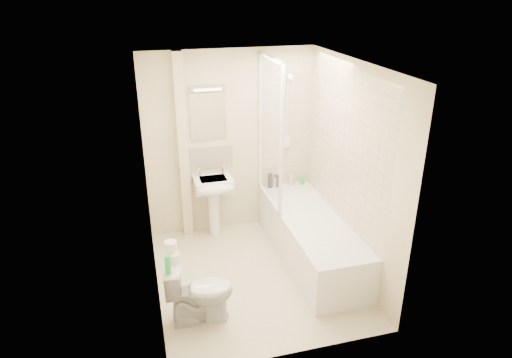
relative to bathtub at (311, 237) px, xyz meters
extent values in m
plane|color=beige|center=(-0.75, -0.20, -0.29)|extent=(2.50, 2.50, 0.00)
cube|color=beige|center=(-0.75, 1.05, 0.91)|extent=(2.20, 0.02, 2.40)
cube|color=beige|center=(-1.85, -0.20, 0.91)|extent=(0.02, 2.50, 2.40)
cube|color=beige|center=(0.35, -0.20, 0.91)|extent=(0.02, 2.50, 2.40)
cube|color=white|center=(-0.75, -0.20, 2.11)|extent=(2.20, 2.50, 0.02)
cube|color=beige|center=(0.00, 1.04, 1.14)|extent=(0.70, 0.01, 1.75)
cube|color=beige|center=(0.34, 0.00, 1.14)|extent=(0.01, 2.10, 1.75)
cube|color=beige|center=(-1.37, 0.99, 0.91)|extent=(0.12, 0.12, 2.40)
cube|color=beige|center=(-1.03, 1.04, 0.74)|extent=(0.60, 0.02, 0.30)
cube|color=white|center=(-1.03, 1.04, 1.29)|extent=(0.46, 0.01, 0.60)
cube|color=silver|center=(-1.03, 1.02, 1.66)|extent=(0.42, 0.07, 0.07)
cube|color=white|center=(0.00, 0.00, -0.01)|extent=(0.70, 2.10, 0.55)
cube|color=white|center=(0.00, 0.00, 0.21)|extent=(0.56, 1.96, 0.05)
cube|color=white|center=(-0.35, 0.60, 1.16)|extent=(0.01, 0.90, 1.80)
cube|color=white|center=(-0.35, 1.03, 1.16)|extent=(0.04, 0.04, 1.80)
cube|color=white|center=(-0.35, 0.15, 1.16)|extent=(0.04, 0.04, 1.80)
cube|color=white|center=(-0.35, 0.60, 2.04)|extent=(0.04, 0.90, 0.04)
cube|color=white|center=(-0.35, 0.60, 0.28)|extent=(0.04, 0.90, 0.03)
cylinder|color=white|center=(0.00, 1.02, 1.26)|extent=(0.02, 0.02, 0.90)
cylinder|color=white|center=(0.00, 1.02, 0.81)|extent=(0.05, 0.05, 0.02)
cylinder|color=white|center=(0.00, 1.02, 1.71)|extent=(0.05, 0.05, 0.02)
cylinder|color=white|center=(0.00, 0.95, 1.74)|extent=(0.08, 0.11, 0.11)
cube|color=white|center=(0.00, 1.01, 0.88)|extent=(0.10, 0.05, 0.14)
cylinder|color=white|center=(-0.02, 0.99, 1.31)|extent=(0.01, 0.13, 0.84)
cylinder|color=white|center=(-1.03, 0.88, 0.04)|extent=(0.14, 0.14, 0.65)
cube|color=white|center=(-1.03, 0.85, 0.45)|extent=(0.48, 0.37, 0.15)
ellipsoid|color=white|center=(-1.03, 0.68, 0.45)|extent=(0.48, 0.20, 0.15)
cube|color=silver|center=(-1.03, 0.85, 0.51)|extent=(0.33, 0.24, 0.04)
cylinder|color=white|center=(-1.18, 0.96, 0.58)|extent=(0.03, 0.03, 0.10)
cylinder|color=white|center=(-0.87, 0.96, 0.58)|extent=(0.03, 0.03, 0.10)
sphere|color=white|center=(-1.18, 0.96, 0.63)|extent=(0.04, 0.04, 0.04)
sphere|color=white|center=(-0.87, 0.96, 0.63)|extent=(0.04, 0.04, 0.04)
cylinder|color=black|center=(-0.23, 0.96, 0.36)|extent=(0.06, 0.06, 0.20)
cylinder|color=silver|center=(-0.15, 0.96, 0.33)|extent=(0.05, 0.05, 0.14)
cylinder|color=black|center=(-0.14, 0.96, 0.35)|extent=(0.06, 0.06, 0.17)
cylinder|color=beige|center=(0.07, 0.96, 0.34)|extent=(0.06, 0.06, 0.15)
cylinder|color=green|center=(0.24, 0.96, 0.31)|extent=(0.06, 0.06, 0.09)
imported|color=white|center=(-1.47, -0.76, 0.05)|extent=(0.48, 0.71, 0.67)
cylinder|color=white|center=(-1.68, -0.70, 0.43)|extent=(0.12, 0.12, 0.10)
cylinder|color=white|center=(-1.70, -0.67, 0.53)|extent=(0.12, 0.12, 0.11)
cylinder|color=#29C55D|center=(-1.75, -0.87, 0.47)|extent=(0.05, 0.05, 0.19)
camera|label=1|loc=(-1.89, -4.45, 2.83)|focal=32.00mm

